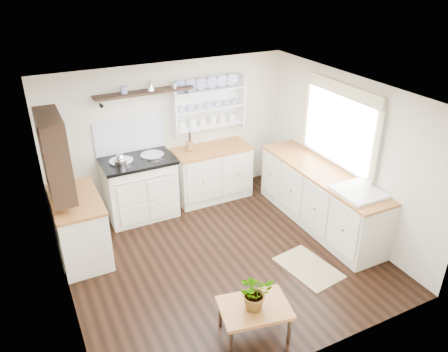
{
  "coord_description": "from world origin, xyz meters",
  "views": [
    {
      "loc": [
        -2.16,
        -4.38,
        3.73
      ],
      "look_at": [
        0.15,
        0.25,
        1.1
      ],
      "focal_mm": 35.0,
      "sensor_mm": 36.0,
      "label": 1
    }
  ],
  "objects": [
    {
      "name": "ceiling",
      "position": [
        0.0,
        0.0,
        2.3
      ],
      "size": [
        4.0,
        3.8,
        0.01
      ],
      "primitive_type": "cube",
      "color": "white",
      "rests_on": "wall_back"
    },
    {
      "name": "left_shelving",
      "position": [
        -1.84,
        0.9,
        1.55
      ],
      "size": [
        0.28,
        0.8,
        1.05
      ],
      "primitive_type": "cube",
      "color": "black",
      "rests_on": "wall_left"
    },
    {
      "name": "wall_left",
      "position": [
        -2.0,
        0.0,
        1.15
      ],
      "size": [
        0.02,
        3.8,
        2.3
      ],
      "primitive_type": "cube",
      "color": "beige",
      "rests_on": "ground"
    },
    {
      "name": "window",
      "position": [
        1.95,
        0.15,
        1.56
      ],
      "size": [
        0.08,
        1.55,
        1.22
      ],
      "color": "white",
      "rests_on": "wall_right"
    },
    {
      "name": "center_table",
      "position": [
        -0.31,
        -1.4,
        0.36
      ],
      "size": [
        0.83,
        0.66,
        0.4
      ],
      "rotation": [
        0.0,
        0.0,
        -0.2
      ],
      "color": "brown",
      "rests_on": "floor"
    },
    {
      "name": "belfast_sink",
      "position": [
        1.7,
        -0.65,
        0.8
      ],
      "size": [
        0.55,
        0.6,
        0.45
      ],
      "color": "white",
      "rests_on": "right_cabinets"
    },
    {
      "name": "high_shelf",
      "position": [
        -0.4,
        1.78,
        1.91
      ],
      "size": [
        1.5,
        0.29,
        0.16
      ],
      "color": "black",
      "rests_on": "wall_back"
    },
    {
      "name": "potted_plant",
      "position": [
        -0.31,
        -1.4,
        0.6
      ],
      "size": [
        0.38,
        0.34,
        0.4
      ],
      "primitive_type": "imported",
      "rotation": [
        0.0,
        0.0,
        -0.08
      ],
      "color": "#3F7233",
      "rests_on": "center_table"
    },
    {
      "name": "back_cabinets",
      "position": [
        0.6,
        1.6,
        0.46
      ],
      "size": [
        1.27,
        0.63,
        0.9
      ],
      "color": "beige",
      "rests_on": "floor"
    },
    {
      "name": "floor",
      "position": [
        0.0,
        0.0,
        0.0
      ],
      "size": [
        4.0,
        3.8,
        0.01
      ],
      "primitive_type": "cube",
      "color": "black",
      "rests_on": "ground"
    },
    {
      "name": "aga_cooker",
      "position": [
        -0.66,
        1.57,
        0.49
      ],
      "size": [
        1.09,
        0.75,
        1.0
      ],
      "color": "white",
      "rests_on": "floor"
    },
    {
      "name": "floor_rug",
      "position": [
        0.91,
        -0.75,
        0.01
      ],
      "size": [
        0.67,
        0.92,
        0.02
      ],
      "primitive_type": "cube",
      "rotation": [
        0.0,
        0.0,
        0.14
      ],
      "color": "olive",
      "rests_on": "floor"
    },
    {
      "name": "kettle",
      "position": [
        -0.94,
        1.45,
        1.04
      ],
      "size": [
        0.18,
        0.18,
        0.22
      ],
      "primitive_type": null,
      "color": "silver",
      "rests_on": "aga_cooker"
    },
    {
      "name": "plate_rack",
      "position": [
        0.65,
        1.86,
        1.56
      ],
      "size": [
        1.2,
        0.22,
        0.9
      ],
      "color": "white",
      "rests_on": "wall_back"
    },
    {
      "name": "utensil_crock",
      "position": [
        0.25,
        1.68,
        0.98
      ],
      "size": [
        0.12,
        0.12,
        0.14
      ],
      "primitive_type": "cylinder",
      "color": "olive",
      "rests_on": "back_cabinets"
    },
    {
      "name": "left_cabinets",
      "position": [
        -1.7,
        0.9,
        0.46
      ],
      "size": [
        0.62,
        1.13,
        0.9
      ],
      "color": "beige",
      "rests_on": "floor"
    },
    {
      "name": "wall_right",
      "position": [
        2.0,
        0.0,
        1.15
      ],
      "size": [
        0.02,
        3.8,
        2.3
      ],
      "primitive_type": "cube",
      "color": "beige",
      "rests_on": "ground"
    },
    {
      "name": "right_cabinets",
      "position": [
        1.7,
        0.1,
        0.46
      ],
      "size": [
        0.62,
        2.43,
        0.9
      ],
      "color": "beige",
      "rests_on": "floor"
    },
    {
      "name": "wall_back",
      "position": [
        0.0,
        1.9,
        1.15
      ],
      "size": [
        4.0,
        0.02,
        2.3
      ],
      "primitive_type": "cube",
      "color": "beige",
      "rests_on": "ground"
    }
  ]
}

